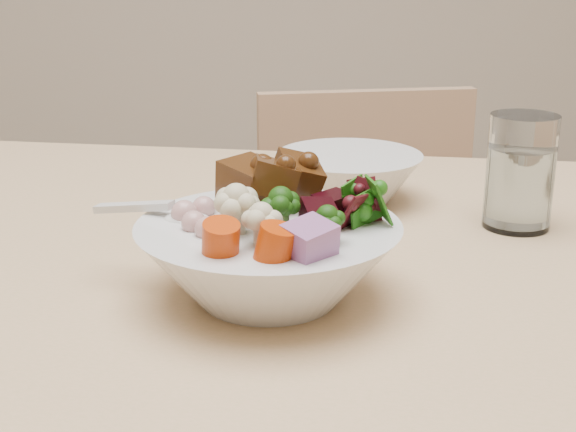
{
  "coord_description": "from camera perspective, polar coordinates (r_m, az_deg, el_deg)",
  "views": [
    {
      "loc": [
        -0.02,
        -0.66,
        0.98
      ],
      "look_at": [
        -0.01,
        -0.12,
        0.8
      ],
      "focal_mm": 50.0,
      "sensor_mm": 36.0,
      "label": 1
    }
  ],
  "objects": [
    {
      "name": "food_bowl",
      "position": [
        0.59,
        -1.24,
        -2.78
      ],
      "size": [
        0.19,
        0.19,
        0.1
      ],
      "color": "silver",
      "rests_on": "dining_table"
    },
    {
      "name": "chair_far",
      "position": [
        1.3,
        6.34,
        -6.68
      ],
      "size": [
        0.4,
        0.4,
        0.77
      ],
      "rotation": [
        0.0,
        0.0,
        0.14
      ],
      "color": "tan",
      "rests_on": "ground"
    },
    {
      "name": "water_glass",
      "position": [
        0.76,
        16.16,
        2.72
      ],
      "size": [
        0.06,
        0.06,
        0.11
      ],
      "color": "silver",
      "rests_on": "dining_table"
    },
    {
      "name": "soup_spoon",
      "position": [
        0.6,
        -8.21,
        -0.03
      ],
      "size": [
        0.1,
        0.06,
        0.02
      ],
      "rotation": [
        0.0,
        0.0,
        -0.41
      ],
      "color": "silver",
      "rests_on": "food_bowl"
    },
    {
      "name": "side_bowl",
      "position": [
        0.82,
        4.33,
        2.73
      ],
      "size": [
        0.15,
        0.15,
        0.05
      ],
      "primitive_type": null,
      "color": "silver",
      "rests_on": "dining_table"
    }
  ]
}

